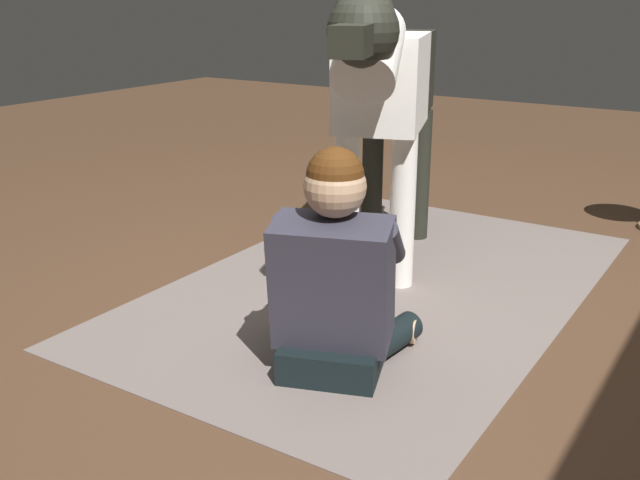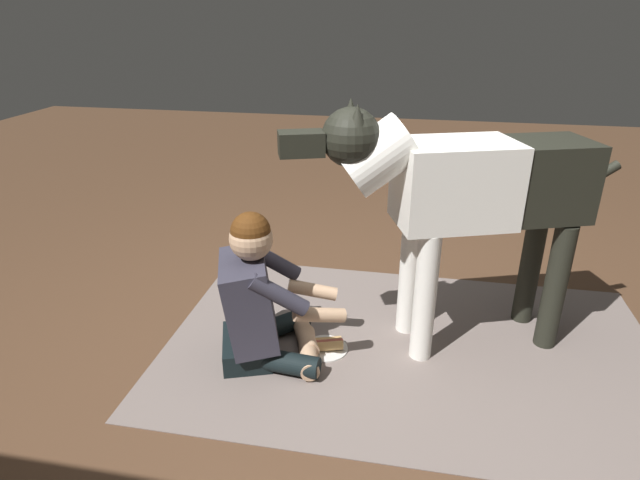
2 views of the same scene
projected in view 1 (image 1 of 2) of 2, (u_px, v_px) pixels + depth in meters
name	position (u px, v px, depth m)	size (l,w,h in m)	color
ground_plane	(352.00, 309.00, 3.14)	(12.64, 12.64, 0.00)	#4F3523
area_rug	(381.00, 285.00, 3.39)	(2.60, 1.66, 0.01)	#70635E
person_sitting_on_floor	(336.00, 281.00, 2.57)	(0.69, 0.60, 0.81)	black
large_dog	(385.00, 90.00, 3.34)	(1.64, 0.72, 1.31)	white
hot_dog_on_plate	(353.00, 320.00, 2.97)	(0.24, 0.24, 0.06)	silver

